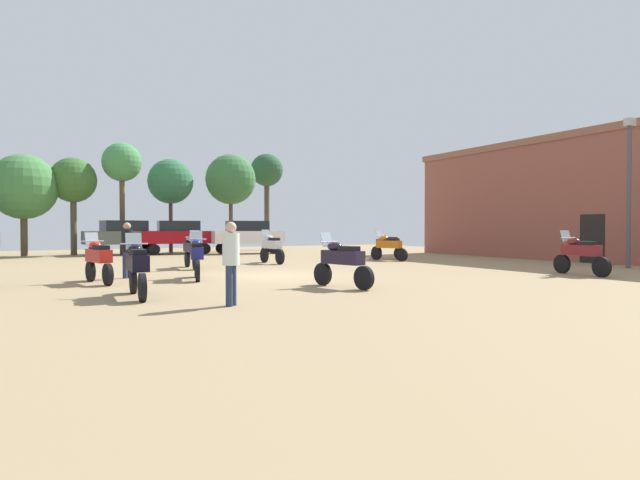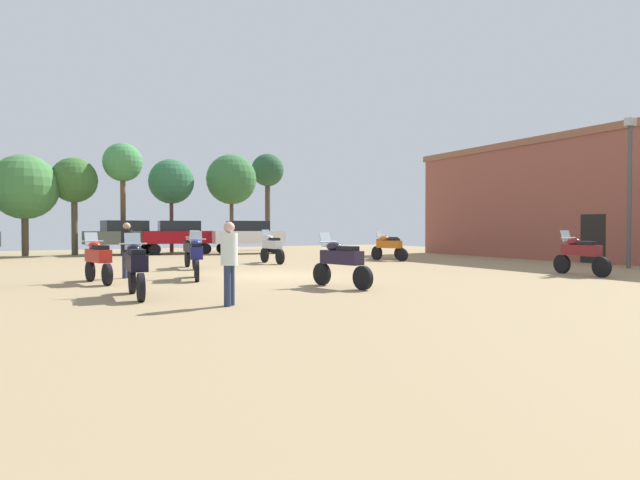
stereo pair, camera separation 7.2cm
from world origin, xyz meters
name	(u,v)px [view 1 (the left image)]	position (x,y,z in m)	size (l,w,h in m)	color
ground_plane	(273,276)	(0.00, 0.00, 0.01)	(44.00, 52.00, 0.02)	#97805A
brick_building	(578,200)	(18.00, 1.83, 3.06)	(6.12, 17.51, 6.11)	#954E40
motorcycle_1	(342,260)	(0.24, -3.99, 0.73)	(0.75, 2.13, 1.45)	black
motorcycle_2	(191,250)	(-1.49, 4.47, 0.75)	(0.62, 2.28, 1.48)	black
motorcycle_3	(137,266)	(-4.84, -3.47, 0.73)	(0.62, 2.24, 1.45)	black
motorcycle_5	(197,256)	(-2.50, 0.02, 0.74)	(0.76, 2.09, 1.47)	black
motorcycle_6	(388,246)	(8.18, 4.88, 0.73)	(0.82, 2.08, 1.44)	black
motorcycle_7	(272,247)	(2.42, 5.69, 0.75)	(0.62, 2.17, 1.49)	black
motorcycle_8	(98,258)	(-5.27, 0.19, 0.72)	(0.71, 2.07, 1.44)	black
motorcycle_10	(387,245)	(8.79, 5.81, 0.74)	(0.74, 2.13, 1.47)	black
motorcycle_11	(580,253)	(9.06, -4.65, 0.75)	(0.64, 2.25, 1.49)	black
car_1	(124,235)	(-2.20, 16.50, 1.19)	(4.49, 2.32, 2.00)	black
car_2	(247,235)	(4.67, 14.63, 1.19)	(4.47, 2.27, 2.00)	black
car_4	(179,235)	(0.87, 16.21, 1.19)	(4.47, 2.26, 2.00)	black
person_2	(231,257)	(-3.42, -5.76, 1.00)	(0.48, 0.48, 1.69)	#242F4C
person_3	(127,246)	(-4.31, 1.41, 1.03)	(0.45, 0.45, 1.74)	#242F4E
tree_2	(23,187)	(-7.28, 17.77, 3.85)	(3.60, 3.60, 5.65)	brown
tree_4	(171,182)	(0.90, 18.33, 4.53)	(2.85, 2.85, 5.96)	brown
tree_6	(267,172)	(7.86, 19.11, 5.55)	(2.31, 2.31, 6.86)	brown
tree_7	(73,181)	(-4.76, 17.91, 4.31)	(2.60, 2.60, 5.65)	brown
tree_8	(231,180)	(4.67, 17.65, 4.78)	(3.30, 3.30, 6.43)	brown
tree_9	(122,164)	(-2.12, 17.67, 5.43)	(2.30, 2.30, 6.67)	brown
lamp_post	(629,184)	(13.45, -3.60, 3.31)	(0.44, 0.24, 5.81)	#47474C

